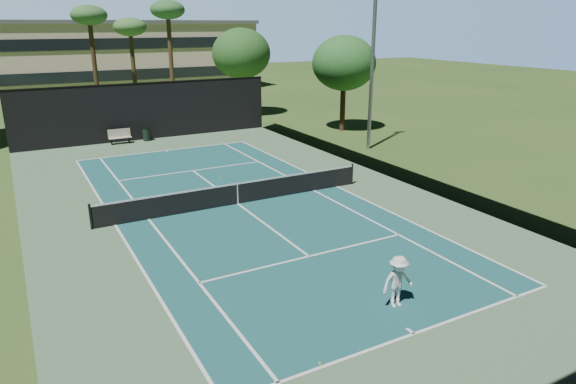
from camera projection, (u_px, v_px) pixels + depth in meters
name	position (u px, v px, depth m)	size (l,w,h in m)	color
ground	(238.00, 204.00, 23.65)	(160.00, 160.00, 0.00)	#32521E
apron_slab	(238.00, 204.00, 23.65)	(18.00, 32.00, 0.01)	#527552
court_surface	(238.00, 204.00, 23.65)	(10.97, 23.77, 0.01)	#1B5657
court_lines	(238.00, 204.00, 23.65)	(11.07, 23.87, 0.01)	white
tennis_net	(237.00, 193.00, 23.48)	(12.90, 0.10, 1.10)	black
fence	(236.00, 162.00, 23.08)	(18.04, 32.05, 4.03)	black
player	(398.00, 281.00, 14.90)	(1.03, 0.59, 1.59)	white
tennis_ball_a	(320.00, 363.00, 12.52)	(0.06, 0.06, 0.06)	#C9E534
tennis_ball_b	(221.00, 190.00, 25.53)	(0.07, 0.07, 0.07)	#D0F237
tennis_ball_c	(220.00, 178.00, 27.58)	(0.07, 0.07, 0.07)	#D1F136
tennis_ball_d	(65.00, 201.00, 23.99)	(0.07, 0.07, 0.07)	#B6CA2D
park_bench	(120.00, 136.00, 35.35)	(1.50, 0.45, 1.02)	beige
trash_bin	(146.00, 134.00, 36.27)	(0.56, 0.56, 0.95)	black
palm_a	(89.00, 20.00, 40.18)	(2.80, 2.80, 9.32)	#412E1B
palm_b	(130.00, 30.00, 43.71)	(2.80, 2.80, 8.42)	#42301C
palm_c	(168.00, 15.00, 41.96)	(2.80, 2.80, 9.77)	#4D3721
decid_tree_a	(241.00, 54.00, 44.85)	(5.12, 5.12, 7.62)	#47301E
decid_tree_b	(344.00, 63.00, 38.45)	(4.80, 4.80, 7.14)	#442A1D
campus_building	(82.00, 57.00, 60.66)	(40.50, 12.50, 8.30)	beige
light_pole	(373.00, 48.00, 32.10)	(0.90, 0.25, 12.22)	#94969C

